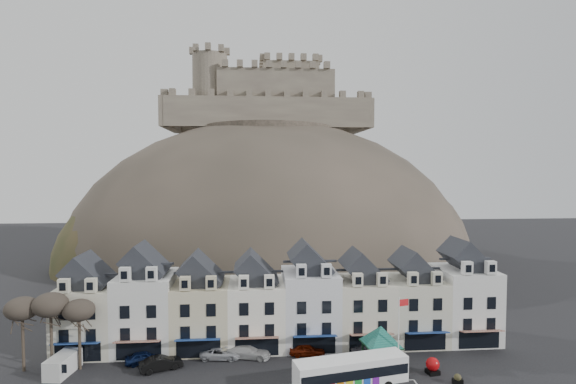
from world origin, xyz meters
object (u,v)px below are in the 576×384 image
Objects in this scene: car_charcoal at (372,353)px; car_silver at (221,353)px; bus_shelter at (381,335)px; flagpole at (399,330)px; red_buoy at (433,366)px; white_van at (63,364)px; car_white at (248,351)px; car_navy at (144,357)px; car_maroon at (307,350)px; bus at (351,372)px; car_black at (161,363)px.

car_silver is at bearing 84.08° from car_charcoal.
bus_shelter is 0.89× the size of flagpole.
white_van reaches higher than red_buoy.
car_navy is at bearing 107.79° from car_white.
car_silver is (-19.49, 5.64, -4.17)m from flagpole.
bus_shelter is at bearing -90.56° from car_white.
flagpole is 11.62m from car_maroon.
bus reaches higher than car_black.
flagpole is at bearing -154.90° from car_charcoal.
car_black is 24.00m from car_charcoal.
bus is 9.20m from car_maroon.
car_silver is at bearing 97.99° from car_maroon.
bus is 2.81× the size of car_maroon.
red_buoy is at bearing -98.88° from car_silver.
car_silver is (-17.95, 4.01, -3.06)m from bus_shelter.
bus reaches higher than car_maroon.
car_navy is 8.67m from car_silver.
bus_shelter reaches higher than red_buoy.
bus_shelter is at bearing -117.00° from car_black.
car_charcoal is (34.43, 0.77, -0.25)m from white_van.
car_navy is (-22.21, 7.85, -1.11)m from bus.
car_white is 1.23× the size of car_maroon.
red_buoy is 0.34× the size of car_white.
bus_shelter is at bearing 161.08° from red_buoy.
car_maroon is at bearing 13.89° from white_van.
car_navy is 0.86× the size of car_charcoal.
car_navy is at bearing 87.32° from car_charcoal.
car_white is at bearing 15.72° from white_van.
flagpole is 36.62m from white_van.
bus is 2.49× the size of white_van.
car_charcoal is (26.28, -1.09, 0.09)m from car_navy.
car_maroon is (-3.36, 8.49, -1.09)m from bus.
bus_shelter reaches higher than car_silver.
red_buoy is 0.39× the size of car_black.
white_van is 16.99m from car_silver.
car_black is 1.10× the size of car_maroon.
car_black is at bearing 173.62° from red_buoy.
car_navy is 26.30m from car_charcoal.
car_silver is 10.20m from car_maroon.
red_buoy is 0.38× the size of car_silver.
flagpole is 2.06× the size of car_navy.
bus_shelter is at bearing -172.36° from car_charcoal.
car_black is (10.45, 0.00, -0.27)m from white_van.
bus is 2.54× the size of car_silver.
bus_shelter reaches higher than car_navy.
flagpole is at bearing 3.65° from white_van.
bus reaches higher than red_buoy.
car_silver is at bearing -101.99° from car_navy.
car_white is at bearing 82.83° from car_charcoal.
car_white is (9.59, 2.50, -0.01)m from car_black.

